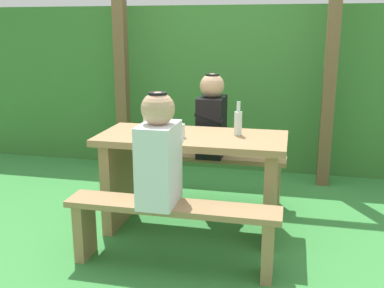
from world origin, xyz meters
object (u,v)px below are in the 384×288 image
(bench_far, at_px, (206,168))
(person_black_coat, at_px, (212,118))
(drinking_glass, at_px, (180,131))
(bottle_left, at_px, (238,122))
(person_white_shirt, at_px, (159,153))
(bottle_right, at_px, (147,122))
(cell_phone, at_px, (163,138))
(bench_near, at_px, (172,222))
(picnic_table, at_px, (192,166))

(bench_far, xyz_separation_m, person_black_coat, (0.04, -0.00, 0.46))
(drinking_glass, distance_m, bottle_left, 0.44)
(person_white_shirt, distance_m, bottle_left, 0.79)
(drinking_glass, bearing_deg, person_white_shirt, -91.02)
(person_black_coat, distance_m, bottle_left, 0.59)
(bottle_left, bearing_deg, bottle_right, -170.87)
(cell_phone, bearing_deg, bench_near, -50.37)
(drinking_glass, xyz_separation_m, bottle_right, (-0.27, 0.05, 0.04))
(bottle_left, height_order, bottle_right, bottle_left)
(drinking_glass, bearing_deg, picnic_table, 49.13)
(bottle_right, bearing_deg, bench_far, 61.31)
(bench_far, relative_size, cell_phone, 10.00)
(bench_near, xyz_separation_m, bottle_left, (0.33, 0.67, 0.54))
(drinking_glass, bearing_deg, bench_near, -81.83)
(picnic_table, distance_m, bench_far, 0.62)
(picnic_table, relative_size, bottle_right, 6.44)
(person_black_coat, bearing_deg, picnic_table, -94.25)
(picnic_table, height_order, bench_far, picnic_table)
(person_black_coat, bearing_deg, person_white_shirt, -96.09)
(bench_near, distance_m, bottle_left, 0.92)
(drinking_glass, relative_size, cell_phone, 0.70)
(bench_near, bearing_deg, person_white_shirt, 177.67)
(bench_near, relative_size, cell_phone, 10.00)
(person_black_coat, xyz_separation_m, bottle_left, (0.29, -0.51, 0.08))
(bench_near, bearing_deg, bottle_left, 63.46)
(bench_far, relative_size, bottle_left, 5.54)
(picnic_table, xyz_separation_m, bottle_left, (0.33, 0.08, 0.34))
(bench_far, xyz_separation_m, drinking_glass, (-0.07, -0.67, 0.49))
(bench_near, xyz_separation_m, bench_far, (0.00, 1.18, 0.00))
(picnic_table, xyz_separation_m, bottle_right, (-0.34, -0.03, 0.33))
(person_white_shirt, xyz_separation_m, drinking_glass, (0.01, 0.50, 0.03))
(picnic_table, bearing_deg, bottle_right, -175.00)
(person_white_shirt, bearing_deg, cell_phone, 103.45)
(picnic_table, distance_m, bottle_left, 0.49)
(person_white_shirt, bearing_deg, bench_near, -2.33)
(picnic_table, height_order, bottle_right, bottle_right)
(person_white_shirt, bearing_deg, bottle_left, 58.01)
(picnic_table, distance_m, drinking_glass, 0.31)
(bench_far, xyz_separation_m, bottle_left, (0.33, -0.51, 0.54))
(bottle_left, bearing_deg, person_black_coat, 119.73)
(picnic_table, height_order, bottle_left, bottle_left)
(drinking_glass, height_order, cell_phone, drinking_glass)
(bottle_right, xyz_separation_m, cell_phone, (0.15, -0.11, -0.08))
(picnic_table, bearing_deg, cell_phone, -143.10)
(bench_near, xyz_separation_m, bottle_right, (-0.34, 0.56, 0.53))
(person_white_shirt, xyz_separation_m, bottle_right, (-0.26, 0.56, 0.07))
(drinking_glass, bearing_deg, bottle_right, 168.49)
(picnic_table, height_order, person_black_coat, person_black_coat)
(bench_far, xyz_separation_m, cell_phone, (-0.19, -0.73, 0.45))
(person_white_shirt, height_order, person_black_coat, same)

